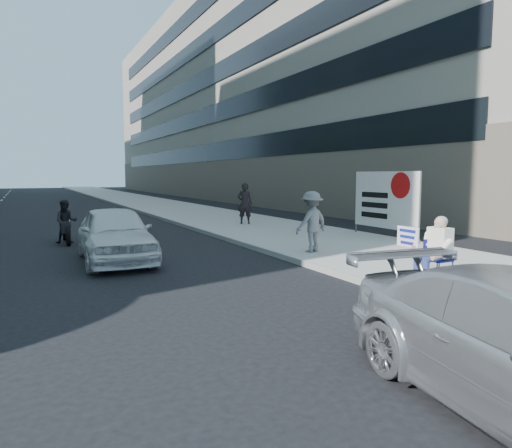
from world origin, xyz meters
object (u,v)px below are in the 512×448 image
seated_protester (434,247)px  protest_banner (385,200)px  jogger (311,222)px  motorcycle (66,224)px  white_sedan_near (115,234)px  pedestrian_woman (245,203)px

seated_protester → protest_banner: bearing=55.0°
jogger → motorcycle: jogger is taller
jogger → protest_banner: bearing=-173.0°
seated_protester → white_sedan_near: bearing=129.0°
jogger → seated_protester: bearing=77.0°
white_sedan_near → protest_banner: bearing=-0.4°
seated_protester → jogger: 4.16m
seated_protester → pedestrian_woman: (1.49, 11.47, 0.15)m
motorcycle → protest_banner: bearing=-18.5°
seated_protester → protest_banner: (3.89, 5.55, 0.53)m
seated_protester → jogger: (0.01, 4.16, 0.10)m
jogger → white_sedan_near: size_ratio=0.39×
pedestrian_woman → jogger: bearing=110.0°
seated_protester → white_sedan_near: seated_protester is taller
motorcycle → white_sedan_near: bearing=-71.6°
protest_banner → motorcycle: (-9.60, 4.40, -0.76)m
protest_banner → motorcycle: bearing=155.4°
jogger → pedestrian_woman: bearing=-114.2°
pedestrian_woman → protest_banner: size_ratio=0.57×
jogger → motorcycle: bearing=-58.2°
seated_protester → motorcycle: (-5.71, 9.96, -0.24)m
jogger → pedestrian_woman: size_ratio=0.94×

